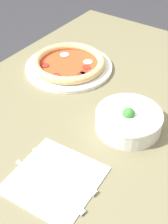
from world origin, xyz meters
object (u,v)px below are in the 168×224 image
(bowl, at_px, (129,119))
(fork, at_px, (62,169))
(pizza, at_px, (69,64))
(knife, at_px, (45,183))

(bowl, height_order, fork, bowl)
(bowl, xyz_separation_m, fork, (0.22, -0.05, -0.02))
(pizza, bearing_deg, knife, 30.68)
(fork, bearing_deg, pizza, 131.10)
(knife, bearing_deg, fork, 88.50)
(pizza, xyz_separation_m, knife, (0.41, 0.24, -0.01))
(pizza, xyz_separation_m, bowl, (0.14, 0.30, 0.01))
(bowl, relative_size, fork, 0.89)
(bowl, distance_m, knife, 0.27)
(pizza, height_order, bowl, bowl)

